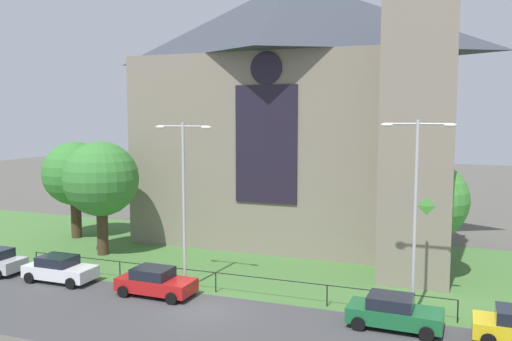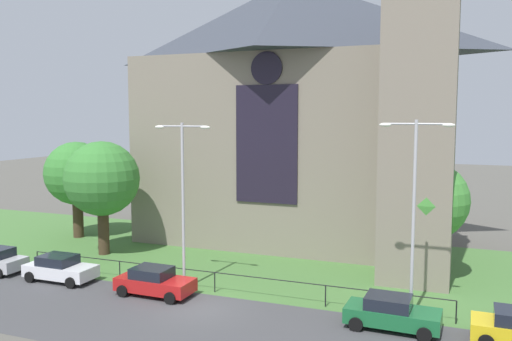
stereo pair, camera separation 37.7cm
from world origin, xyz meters
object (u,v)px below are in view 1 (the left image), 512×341
object	(u,v)px
tree_left_near	(101,179)
tree_right_near	(429,201)
parked_car_red	(155,282)
streetlamp_far	(416,196)
tree_left_far	(75,174)
parked_car_green	(394,312)
church_building	(299,107)
streetlamp_near	(184,186)
parked_car_white	(60,269)

from	to	relation	value
tree_left_near	tree_right_near	bearing A→B (deg)	5.30
tree_right_near	parked_car_red	xyz separation A→B (m)	(-13.49, -8.10, -3.96)
tree_right_near	streetlamp_far	bearing A→B (deg)	-92.62
tree_left_far	parked_car_green	xyz separation A→B (m)	(25.57, -9.78, -4.32)
streetlamp_far	parked_car_red	bearing A→B (deg)	-173.45
tree_left_far	parked_car_green	distance (m)	27.71
tree_left_near	parked_car_green	world-z (taller)	tree_left_near
church_building	tree_left_far	xyz separation A→B (m)	(-16.68, -5.52, -5.21)
church_building	streetlamp_far	xyz separation A→B (m)	(9.60, -13.74, -4.37)
tree_left_near	tree_left_far	distance (m)	6.31
tree_left_near	streetlamp_near	world-z (taller)	streetlamp_near
streetlamp_far	parked_car_white	xyz separation A→B (m)	(-19.69, -1.36, -5.16)
tree_left_near	parked_car_red	size ratio (longest dim) A/B	1.87
streetlamp_near	parked_car_white	size ratio (longest dim) A/B	2.20
church_building	parked_car_green	distance (m)	20.10
streetlamp_far	parked_car_green	bearing A→B (deg)	-114.26
tree_left_near	parked_car_green	bearing A→B (deg)	-16.83
tree_left_far	parked_car_white	size ratio (longest dim) A/B	1.81
streetlamp_near	parked_car_green	xyz separation A→B (m)	(11.51, -1.56, -5.06)
church_building	tree_right_near	bearing A→B (deg)	-35.82
tree_left_far	streetlamp_near	distance (m)	16.30
tree_right_near	tree_left_far	bearing A→B (deg)	176.50
tree_left_far	parked_car_red	distance (m)	16.87
tree_right_near	parked_car_white	size ratio (longest dim) A/B	1.67
parked_car_white	parked_car_red	world-z (taller)	same
tree_left_near	parked_car_white	world-z (taller)	tree_left_near
church_building	streetlamp_near	bearing A→B (deg)	-100.79
tree_left_far	streetlamp_far	xyz separation A→B (m)	(26.28, -8.21, 0.84)
church_building	streetlamp_near	world-z (taller)	church_building
church_building	streetlamp_near	size ratio (longest dim) A/B	2.81
church_building	parked_car_white	size ratio (longest dim) A/B	6.18
tree_left_far	parked_car_green	bearing A→B (deg)	-20.93
tree_left_near	tree_left_far	size ratio (longest dim) A/B	1.04
tree_left_far	tree_left_near	bearing A→B (deg)	-34.90
streetlamp_far	parked_car_green	size ratio (longest dim) A/B	2.23
tree_left_near	parked_car_white	distance (m)	7.62
tree_left_near	streetlamp_near	bearing A→B (deg)	-27.39
streetlamp_near	tree_right_near	bearing A→B (deg)	27.77
tree_right_near	tree_left_near	xyz separation A→B (m)	(-21.40, -1.98, 0.57)
church_building	tree_right_near	size ratio (longest dim) A/B	3.70
tree_right_near	tree_left_far	world-z (taller)	tree_left_far
church_building	tree_right_near	distance (m)	13.42
parked_car_white	parked_car_green	size ratio (longest dim) A/B	0.99
tree_right_near	streetlamp_near	distance (m)	14.19
streetlamp_near	parked_car_white	xyz separation A→B (m)	(-7.48, -1.36, -5.06)
tree_right_near	tree_left_near	bearing A→B (deg)	-174.70
tree_right_near	streetlamp_far	world-z (taller)	streetlamp_far
tree_right_near	parked_car_green	xyz separation A→B (m)	(-1.01, -8.15, -3.96)
streetlamp_near	tree_left_far	bearing A→B (deg)	149.71
tree_right_near	streetlamp_near	bearing A→B (deg)	-152.23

